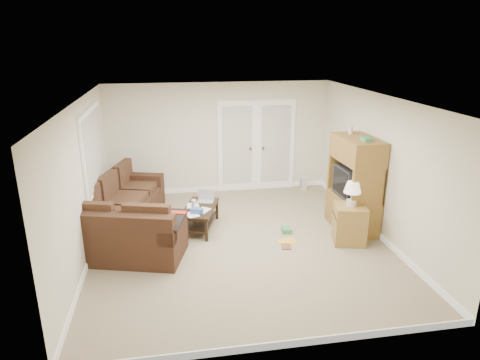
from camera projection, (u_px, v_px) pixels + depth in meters
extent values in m
plane|color=gray|center=(240.00, 242.00, 7.50)|extent=(5.50, 5.50, 0.00)
cube|color=white|center=(240.00, 99.00, 6.71)|extent=(5.00, 5.50, 0.02)
cube|color=silver|center=(83.00, 183.00, 6.71)|extent=(0.02, 5.50, 2.50)
cube|color=silver|center=(380.00, 167.00, 7.50)|extent=(0.02, 5.50, 2.50)
cube|color=silver|center=(220.00, 138.00, 9.68)|extent=(5.00, 0.02, 2.50)
cube|color=silver|center=(283.00, 252.00, 4.53)|extent=(5.00, 0.02, 2.50)
cube|color=white|center=(237.00, 148.00, 9.78)|extent=(0.90, 0.04, 2.13)
cube|color=white|center=(275.00, 146.00, 9.93)|extent=(0.90, 0.04, 2.13)
cube|color=silver|center=(237.00, 146.00, 9.74)|extent=(0.68, 0.02, 1.80)
cube|color=silver|center=(276.00, 144.00, 9.89)|extent=(0.68, 0.02, 1.80)
cube|color=white|center=(93.00, 149.00, 7.55)|extent=(0.04, 1.92, 1.42)
cube|color=silver|center=(94.00, 149.00, 7.55)|extent=(0.02, 1.74, 1.24)
cube|color=#3D2417|center=(123.00, 214.00, 8.16)|extent=(1.57, 2.59, 0.44)
cube|color=#3D2417|center=(104.00, 191.00, 8.05)|extent=(0.90, 2.40, 0.45)
cube|color=#3D2417|center=(141.00, 179.00, 9.07)|extent=(0.98, 0.50, 0.23)
cube|color=#482D1C|center=(126.00, 200.00, 8.06)|extent=(1.24, 2.40, 0.13)
cube|color=#3D2417|center=(125.00, 244.00, 6.96)|extent=(2.08, 1.43, 0.44)
cube|color=#3D2417|center=(114.00, 228.00, 6.50)|extent=(1.89, 0.76, 0.45)
cube|color=#3D2417|center=(173.00, 227.00, 6.78)|extent=(0.50, 0.98, 0.23)
cube|color=#482D1C|center=(125.00, 226.00, 6.95)|extent=(1.90, 1.09, 0.13)
cube|color=black|center=(172.00, 219.00, 6.73)|extent=(0.55, 0.90, 0.03)
cube|color=#B52813|center=(176.00, 213.00, 6.95)|extent=(0.36, 0.21, 0.02)
cube|color=black|center=(200.00, 208.00, 7.91)|extent=(0.83, 1.18, 0.05)
cube|color=black|center=(200.00, 221.00, 8.00)|extent=(0.73, 1.08, 0.03)
cylinder|color=silver|center=(194.00, 204.00, 7.85)|extent=(0.09, 0.09, 0.16)
cylinder|color=#B52813|center=(194.00, 196.00, 7.80)|extent=(0.01, 0.01, 0.14)
cube|color=#3556AE|center=(197.00, 211.00, 7.61)|extent=(0.24, 0.18, 0.09)
cube|color=white|center=(198.00, 209.00, 7.81)|extent=(0.51, 0.66, 0.00)
cube|color=olive|center=(352.00, 212.00, 7.95)|extent=(0.64, 1.11, 0.65)
cube|color=olive|center=(358.00, 150.00, 7.57)|extent=(0.64, 1.11, 0.44)
cube|color=black|center=(354.00, 182.00, 7.75)|extent=(0.55, 0.67, 0.55)
cube|color=black|center=(340.00, 182.00, 7.70)|extent=(0.03, 0.57, 0.44)
cube|color=#3D8752|center=(366.00, 139.00, 7.24)|extent=(0.14, 0.20, 0.07)
cylinder|color=silver|center=(351.00, 130.00, 7.78)|extent=(0.08, 0.08, 0.13)
cube|color=olive|center=(349.00, 224.00, 7.42)|extent=(0.63, 0.63, 0.68)
cylinder|color=beige|center=(351.00, 203.00, 7.30)|extent=(0.17, 0.17, 0.10)
cylinder|color=beige|center=(352.00, 196.00, 7.26)|extent=(0.03, 0.03, 0.15)
cone|color=beige|center=(353.00, 187.00, 7.21)|extent=(0.29, 0.29, 0.19)
cube|color=silver|center=(304.00, 183.00, 10.05)|extent=(0.14, 0.12, 0.33)
cube|color=gold|center=(287.00, 241.00, 7.52)|extent=(0.37, 0.32, 0.01)
cube|color=#3D8752|center=(286.00, 230.00, 7.88)|extent=(0.18, 0.23, 0.09)
imported|color=brown|center=(281.00, 247.00, 7.33)|extent=(0.20, 0.25, 0.02)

